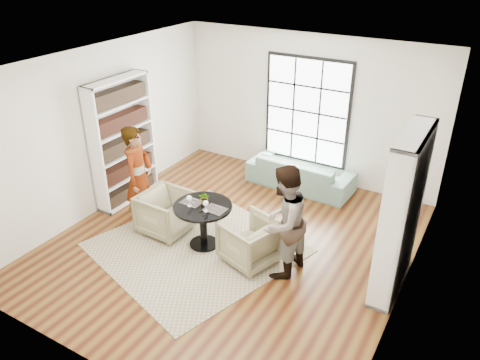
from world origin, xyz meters
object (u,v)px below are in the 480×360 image
Objects in this scene: armchair_right at (250,241)px; wine_glass_left at (189,199)px; flower_centerpiece at (205,198)px; pedestal_table at (203,217)px; person_left at (139,177)px; sofa at (300,173)px; armchair_left at (166,213)px; wine_glass_right at (206,204)px; person_right at (283,222)px.

wine_glass_left reaches higher than armchair_right.
wine_glass_left is 0.92× the size of flower_centerpiece.
wine_glass_left is at bearing -145.38° from pedestal_table.
pedestal_table is 0.40m from wine_glass_left.
pedestal_table is at bearing -71.18° from armchair_right.
flower_centerpiece is (1.33, 0.05, -0.06)m from person_left.
sofa is 3.02m from armchair_left.
sofa is 11.27× the size of wine_glass_right.
pedestal_table is at bearing -81.96° from person_right.
wine_glass_right is at bearing -61.78° from armchair_right.
armchair_left is 2.27m from person_right.
sofa is at bearing -155.01° from armchair_right.
pedestal_table is at bearing 34.62° from wine_glass_left.
person_left is (-2.21, 0.01, 0.56)m from armchair_right.
flower_centerpiece is at bearing 81.23° from sofa.
person_left reaches higher than flower_centerpiece.
person_left reaches higher than wine_glass_left.
wine_glass_right is at bearing -39.03° from pedestal_table.
pedestal_table is 1.39m from person_left.
person_left is at bearing -177.86° from flower_centerpiece.
pedestal_table reaches higher than armchair_right.
wine_glass_left is at bearing -77.79° from person_right.
armchair_right is at bearing 0.97° from pedestal_table.
armchair_left is 1.66m from armchair_right.
person_left is 1.34m from flower_centerpiece.
person_right is (2.76, -0.01, -0.03)m from person_left.
sofa is 3.00m from wine_glass_left.
pedestal_table is at bearing 140.97° from wine_glass_right.
person_left is (-0.55, 0.00, 0.55)m from armchair_left.
armchair_left is 4.29× the size of wine_glass_left.
armchair_right is (1.66, -0.01, -0.01)m from armchair_left.
person_left reaches higher than sofa.
pedestal_table is at bearing 81.54° from sofa.
armchair_left is at bearing -72.36° from armchair_right.
flower_centerpiece is at bearing -75.81° from armchair_right.
sofa is at bearing 78.74° from flower_centerpiece.
person_right is at bearing -104.31° from person_left.
wine_glass_left is at bearing -100.40° from armchair_left.
person_right is at bearing 4.76° from wine_glass_left.
wine_glass_right reaches higher than sofa.
wine_glass_right is at bearing -0.02° from wine_glass_left.
flower_centerpiece is (0.78, 0.05, 0.49)m from armchair_left.
person_left is 1.49m from wine_glass_right.
flower_centerpiece reaches higher than armchair_left.
person_right is (1.42, 0.01, 0.34)m from pedestal_table.
pedestal_table reaches higher than sofa.
wine_glass_left reaches higher than pedestal_table.
sofa is 2.61× the size of armchair_left.
armchair_left is 0.45× the size of person_left.
armchair_left is at bearing 178.49° from pedestal_table.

